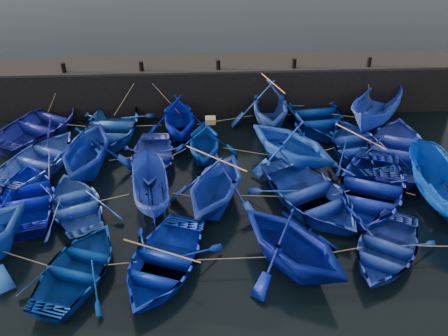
{
  "coord_description": "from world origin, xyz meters",
  "views": [
    {
      "loc": [
        -0.87,
        -14.92,
        13.13
      ],
      "look_at": [
        0.0,
        3.2,
        0.7
      ],
      "focal_mm": 40.0,
      "sensor_mm": 36.0,
      "label": 1
    }
  ],
  "objects_px": {
    "boat_8": "(152,159)",
    "boat_13": "(29,197)",
    "boat_0": "(42,124)",
    "wooden_crate": "(210,120)"
  },
  "relations": [
    {
      "from": "boat_8",
      "to": "wooden_crate",
      "type": "relative_size",
      "value": 9.28
    },
    {
      "from": "boat_8",
      "to": "boat_13",
      "type": "distance_m",
      "value": 5.57
    },
    {
      "from": "boat_8",
      "to": "boat_13",
      "type": "xyz_separation_m",
      "value": [
        -4.88,
        -2.69,
        0.04
      ]
    },
    {
      "from": "boat_0",
      "to": "boat_8",
      "type": "xyz_separation_m",
      "value": [
        5.84,
        -3.35,
        -0.12
      ]
    },
    {
      "from": "boat_13",
      "to": "wooden_crate",
      "type": "xyz_separation_m",
      "value": [
        7.64,
        3.33,
        1.56
      ]
    },
    {
      "from": "boat_0",
      "to": "boat_8",
      "type": "distance_m",
      "value": 6.73
    },
    {
      "from": "boat_13",
      "to": "wooden_crate",
      "type": "height_order",
      "value": "wooden_crate"
    },
    {
      "from": "boat_8",
      "to": "wooden_crate",
      "type": "bearing_deg",
      "value": 13.37
    },
    {
      "from": "boat_8",
      "to": "boat_0",
      "type": "bearing_deg",
      "value": 150.5
    },
    {
      "from": "boat_0",
      "to": "wooden_crate",
      "type": "height_order",
      "value": "wooden_crate"
    }
  ]
}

